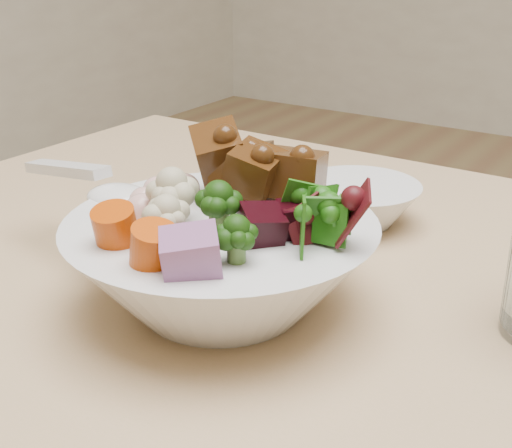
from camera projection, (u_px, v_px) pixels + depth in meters
name	position (u px, v px, depth m)	size (l,w,h in m)	color
food_bowl	(224.00, 258.00, 0.57)	(0.25, 0.25, 0.13)	white
soup_spoon	(105.00, 190.00, 0.63)	(0.17, 0.06, 0.03)	white
side_bowl	(358.00, 204.00, 0.74)	(0.13, 0.13, 0.04)	white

